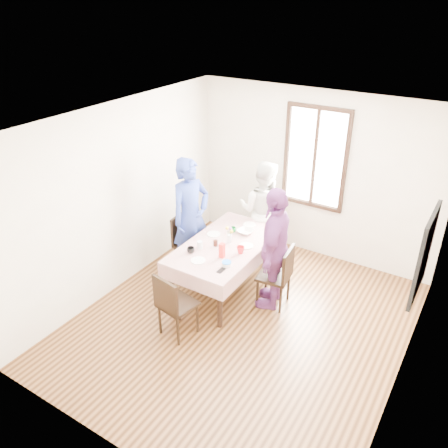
{
  "coord_description": "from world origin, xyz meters",
  "views": [
    {
      "loc": [
        2.33,
        -4.19,
        4.01
      ],
      "look_at": [
        -0.59,
        0.52,
        1.1
      ],
      "focal_mm": 36.51,
      "sensor_mm": 36.0,
      "label": 1
    }
  ],
  "objects": [
    {
      "name": "drinking_glass",
      "position": [
        -0.83,
        0.27,
        0.82
      ],
      "size": [
        0.08,
        0.08,
        0.11
      ],
      "primitive_type": "cylinder",
      "color": "silver",
      "rests_on": "tablecloth"
    },
    {
      "name": "jam_jar",
      "position": [
        -0.69,
        0.44,
        0.81
      ],
      "size": [
        0.06,
        0.06,
        0.09
      ],
      "primitive_type": "cylinder",
      "color": "black",
      "rests_on": "tablecloth"
    },
    {
      "name": "plate_left",
      "position": [
        -0.88,
        0.7,
        0.77
      ],
      "size": [
        0.2,
        0.2,
        0.01
      ],
      "primitive_type": "cylinder",
      "color": "white",
      "rests_on": "tablecloth"
    },
    {
      "name": "flower_vase",
      "position": [
        -0.57,
        0.62,
        0.83
      ],
      "size": [
        0.06,
        0.06,
        0.13
      ],
      "primitive_type": "cylinder",
      "color": "silver",
      "rests_on": "tablecloth"
    },
    {
      "name": "butter_tub",
      "position": [
        -0.28,
        0.08,
        0.79
      ],
      "size": [
        0.11,
        0.11,
        0.06
      ],
      "primitive_type": "cylinder",
      "color": "white",
      "rests_on": "tablecloth"
    },
    {
      "name": "chair_left",
      "position": [
        -1.34,
        0.72,
        0.46
      ],
      "size": [
        0.45,
        0.45,
        0.91
      ],
      "primitive_type": "cube",
      "rotation": [
        0.0,
        0.0,
        -1.5
      ],
      "color": "black",
      "rests_on": "ground"
    },
    {
      "name": "right_wall",
      "position": [
        2.0,
        0.0,
        1.35
      ],
      "size": [
        0.0,
        4.5,
        4.5
      ],
      "primitive_type": "plane",
      "rotation": [
        1.57,
        0.0,
        -1.57
      ],
      "color": "beige",
      "rests_on": "ground"
    },
    {
      "name": "butter_lid",
      "position": [
        -0.28,
        0.08,
        0.83
      ],
      "size": [
        0.12,
        0.12,
        0.01
      ],
      "primitive_type": "cylinder",
      "color": "blue",
      "rests_on": "butter_tub"
    },
    {
      "name": "juice_carton",
      "position": [
        -0.45,
        0.23,
        0.87
      ],
      "size": [
        0.07,
        0.07,
        0.21
      ],
      "primitive_type": "cube",
      "color": "red",
      "rests_on": "tablecloth"
    },
    {
      "name": "mug_green",
      "position": [
        -0.69,
        0.92,
        0.8
      ],
      "size": [
        0.12,
        0.12,
        0.08
      ],
      "primitive_type": "imported",
      "rotation": [
        0.0,
        0.0,
        -0.24
      ],
      "color": "#0C7226",
      "rests_on": "tablecloth"
    },
    {
      "name": "smartphone",
      "position": [
        -0.28,
        -0.05,
        0.77
      ],
      "size": [
        0.07,
        0.14,
        0.01
      ],
      "primitive_type": "cube",
      "color": "black",
      "rests_on": "tablecloth"
    },
    {
      "name": "person_left",
      "position": [
        -1.32,
        0.72,
        0.93
      ],
      "size": [
        0.61,
        0.77,
        1.85
      ],
      "primitive_type": "imported",
      "rotation": [
        0.0,
        0.0,
        1.3
      ],
      "color": "navy",
      "rests_on": "ground"
    },
    {
      "name": "flower_bunch",
      "position": [
        -0.57,
        0.62,
        0.94
      ],
      "size": [
        0.09,
        0.09,
        0.1
      ],
      "primitive_type": null,
      "color": "yellow",
      "rests_on": "flower_vase"
    },
    {
      "name": "person_far",
      "position": [
        -0.59,
        1.7,
        0.83
      ],
      "size": [
        0.89,
        0.75,
        1.65
      ],
      "primitive_type": "imported",
      "rotation": [
        0.0,
        0.0,
        3.3
      ],
      "color": "silver",
      "rests_on": "ground"
    },
    {
      "name": "window_pane",
      "position": [
        0.0,
        2.24,
        1.65
      ],
      "size": [
        0.9,
        0.02,
        1.5
      ],
      "primitive_type": "cube",
      "color": "white",
      "rests_on": "back_wall"
    },
    {
      "name": "plate_near",
      "position": [
        -0.67,
        -0.01,
        0.77
      ],
      "size": [
        0.2,
        0.2,
        0.01
      ],
      "primitive_type": "cylinder",
      "color": "white",
      "rests_on": "tablecloth"
    },
    {
      "name": "back_wall",
      "position": [
        0.0,
        2.25,
        1.35
      ],
      "size": [
        4.0,
        0.0,
        4.0
      ],
      "primitive_type": "plane",
      "rotation": [
        1.57,
        0.0,
        0.0
      ],
      "color": "beige",
      "rests_on": "ground"
    },
    {
      "name": "mug_flag",
      "position": [
        -0.29,
        0.46,
        0.81
      ],
      "size": [
        0.15,
        0.15,
        0.1
      ],
      "primitive_type": "imported",
      "rotation": [
        0.0,
        0.0,
        0.92
      ],
      "color": "red",
      "rests_on": "tablecloth"
    },
    {
      "name": "chair_far",
      "position": [
        -0.59,
        1.72,
        0.46
      ],
      "size": [
        0.48,
        0.48,
        0.91
      ],
      "primitive_type": "cube",
      "rotation": [
        0.0,
        0.0,
        3.0
      ],
      "color": "black",
      "rests_on": "ground"
    },
    {
      "name": "dining_table",
      "position": [
        -0.59,
        0.57,
        0.38
      ],
      "size": [
        0.9,
        1.68,
        0.75
      ],
      "primitive_type": "cube",
      "color": "black",
      "rests_on": "ground"
    },
    {
      "name": "serving_bowl",
      "position": [
        -0.51,
        0.98,
        0.79
      ],
      "size": [
        0.25,
        0.25,
        0.06
      ],
      "primitive_type": "imported",
      "rotation": [
        0.0,
        0.0,
        -0.1
      ],
      "color": "white",
      "rests_on": "tablecloth"
    },
    {
      "name": "chair_right",
      "position": [
        0.16,
        0.62,
        0.46
      ],
      "size": [
        0.47,
        0.47,
        0.91
      ],
      "primitive_type": "cube",
      "rotation": [
        0.0,
        0.0,
        1.69
      ],
      "color": "black",
      "rests_on": "ground"
    },
    {
      "name": "plate_far",
      "position": [
        -0.59,
        1.24,
        0.77
      ],
      "size": [
        0.2,
        0.2,
        0.01
      ],
      "primitive_type": "cylinder",
      "color": "white",
      "rests_on": "tablecloth"
    },
    {
      "name": "plate_right",
      "position": [
        -0.31,
        0.66,
        0.77
      ],
      "size": [
        0.2,
        0.2,
        0.01
      ],
      "primitive_type": "cylinder",
      "color": "white",
      "rests_on": "tablecloth"
    },
    {
      "name": "chair_near",
      "position": [
        -0.59,
        -0.59,
        0.46
      ],
      "size": [
        0.49,
        0.49,
        0.91
      ],
      "primitive_type": "cube",
      "rotation": [
        0.0,
        0.0,
        -0.17
      ],
      "color": "black",
      "rests_on": "ground"
    },
    {
      "name": "tablecloth",
      "position": [
        -0.59,
        0.57,
        0.76
      ],
      "size": [
        1.02,
        1.8,
        0.01
      ],
      "primitive_type": "cube",
      "color": "#630A0D",
      "rests_on": "dining_table"
    },
    {
      "name": "person_right",
      "position": [
        0.14,
        0.62,
        0.88
      ],
      "size": [
        0.66,
        1.11,
        1.77
      ],
      "primitive_type": "imported",
      "rotation": [
        0.0,
        0.0,
        -1.34
      ],
      "color": "#6A2F69",
      "rests_on": "ground"
    },
    {
      "name": "mug_black",
      "position": [
        -0.87,
        0.1,
        0.8
      ],
      "size": [
        0.13,
        0.13,
        0.08
      ],
      "primitive_type": "imported",
      "rotation": [
        0.0,
        0.0,
        0.33
      ],
      "color": "black",
      "rests_on": "tablecloth"
    },
    {
      "name": "art_poster",
      "position": [
        1.98,
        0.3,
        1.55
      ],
      "size": [
        0.04,
        0.76,
        0.96
      ],
      "primitive_type": "cube",
      "color": "red",
      "rests_on": "right_wall"
    },
    {
      "name": "ground",
      "position": [
        0.0,
        0.0,
        0.0
      ],
      "size": [
        4.5,
        4.5,
        0.0
      ],
      "primitive_type": "plane",
      "color": "#331B0A",
      "rests_on": "ground"
    },
    {
      "name": "window_frame",
      "position": [
        0.0,
        2.23,
        1.65
      ],
      "size": [
        1.02,
        0.06,
        1.62
      ],
      "primitive_type": "cube",
      "color": "black",
      "rests_on": "back_wall"
    }
  ]
}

